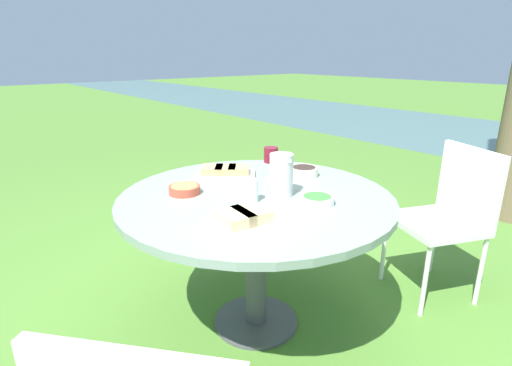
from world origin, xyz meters
TOP-DOWN VIEW (x-y plane):
  - ground_plane at (0.00, 0.00)m, footprint 40.00×40.00m
  - dining_table at (0.00, 0.00)m, footprint 1.33×1.33m
  - chair_near_right at (0.46, 1.07)m, footprint 0.57×0.56m
  - water_pitcher at (0.08, 0.09)m, footprint 0.12×0.11m
  - wine_glass at (-0.15, 0.23)m, footprint 0.08×0.08m
  - platter_bread_main at (-0.34, 0.06)m, footprint 0.36×0.38m
  - platter_charcuterie at (0.26, -0.26)m, footprint 0.26×0.36m
  - bowl_fries at (-0.24, -0.26)m, footprint 0.15×0.15m
  - bowl_salad at (0.27, 0.14)m, footprint 0.16×0.16m
  - bowl_olives at (-0.07, 0.41)m, footprint 0.16×0.16m
  - cup_water_near at (0.06, -0.07)m, footprint 0.06×0.06m

SIDE VIEW (x-z plane):
  - ground_plane at x=0.00m, z-range 0.00..0.00m
  - chair_near_right at x=0.46m, z-range 0.08..0.97m
  - dining_table at x=0.00m, z-range 0.27..1.01m
  - bowl_salad at x=0.27m, z-range 0.74..0.77m
  - bowl_fries at x=-0.24m, z-range 0.74..0.78m
  - platter_bread_main at x=-0.34m, z-range 0.73..0.79m
  - platter_charcuterie at x=0.26m, z-range 0.73..0.80m
  - bowl_olives at x=-0.07m, z-range 0.74..0.79m
  - cup_water_near at x=0.06m, z-range 0.73..0.84m
  - water_pitcher at x=0.08m, z-range 0.73..0.94m
  - wine_glass at x=-0.15m, z-range 0.77..0.95m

